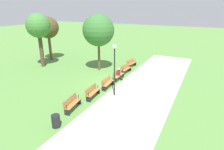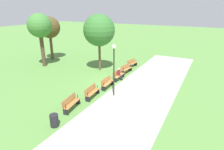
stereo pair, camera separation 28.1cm
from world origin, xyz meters
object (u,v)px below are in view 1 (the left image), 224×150
Objects in this scene: tree_0 at (38,26)px; tree_1 at (48,28)px; bench_0 at (131,63)px; bench_4 at (92,92)px; bench_3 at (107,83)px; bench_5 at (72,103)px; tree_2 at (98,30)px; person_seated at (119,74)px; lamp_post at (115,61)px; bench_2 at (118,75)px; bench_1 at (126,68)px; trash_bin at (56,121)px.

tree_0 is 3.14m from tree_1.
bench_0 is 8.86m from bench_4.
bench_3 is 4.44m from bench_5.
tree_2 is at bearing -37.84° from bench_0.
tree_1 reaches higher than person_seated.
tree_2 is 1.47× the size of lamp_post.
bench_2 is at bearing -101.94° from person_seated.
bench_2 is at bearing 60.88° from tree_2.
lamp_post is (-1.11, 1.36, 2.38)m from bench_4.
lamp_post is (3.26, 11.08, -1.78)m from tree_0.
tree_0 reaches higher than bench_2.
bench_3 is (4.43, 0.13, 0.00)m from bench_1.
bench_5 is 4.39m from lamp_post.
bench_0 is 11.26m from tree_0.
bench_4 is 2.22m from bench_5.
bench_5 is at bearing -168.15° from trash_bin.
bench_0 is 8.26m from lamp_post.
bench_3 is 0.42× the size of lamp_post.
bench_5 is (2.20, -0.26, 0.00)m from bench_4.
tree_0 reaches higher than person_seated.
tree_2 is at bearing -162.95° from trash_bin.
tree_1 is at bearing -127.77° from bench_4.
person_seated reaches higher than trash_bin.
trash_bin is at bearing 17.05° from tree_2.
bench_1 and bench_4 have the same top height.
tree_2 reaches higher than bench_1.
tree_0 is at bearing -87.93° from bench_2.
bench_0 is 1.02× the size of bench_3.
tree_1 reaches higher than bench_2.
bench_3 is 0.31× the size of tree_1.
tree_0 is at bearing -88.13° from person_seated.
bench_4 is 11.44m from tree_0.
tree_0 is 1.48× the size of lamp_post.
tree_1 is (-9.35, -10.85, 3.69)m from bench_5.
bench_5 is at bearing -1.66° from bench_2.
trash_bin is at bearing 48.91° from tree_0.
bench_2 is 0.28× the size of tree_0.
tree_1 is at bearing -135.30° from trash_bin.
lamp_post is at bearing 46.44° from bench_3.
bench_1 is 1.45× the size of person_seated.
bench_1 reaches higher than trash_bin.
lamp_post is (3.29, 1.09, 2.22)m from person_seated.
bench_4 is at bearing 10.06° from bench_0.
lamp_post reaches higher than bench_1.
bench_1 is 8.86m from bench_5.
bench_2 is 0.98× the size of bench_5.
person_seated reaches higher than bench_3.
bench_3 is at bearing 38.46° from tree_2.
bench_0 is at bearing -168.19° from lamp_post.
bench_2 and bench_4 have the same top height.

